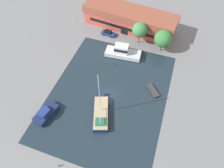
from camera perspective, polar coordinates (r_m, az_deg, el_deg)
ground_plane at (r=51.15m, az=-1.01°, el=-3.02°), size 440.00×440.00×0.00m
water_canal at (r=51.15m, az=-1.01°, el=-3.02°), size 28.84×36.88×0.01m
warehouse_building at (r=68.28m, az=5.04°, el=18.03°), size 30.82×11.50×6.39m
quay_tree_near_building at (r=61.63m, az=7.93°, el=15.08°), size 4.54×4.54×7.09m
quay_tree_by_water at (r=60.31m, az=14.39°, el=12.40°), size 5.10×5.10×7.05m
parked_car at (r=66.26m, az=-1.08°, el=14.35°), size 4.50×2.09×1.64m
sailboat_moored at (r=47.70m, az=-3.17°, el=-8.20°), size 6.17×10.50×14.23m
motor_cruiser at (r=59.03m, az=3.02°, el=9.07°), size 10.70×4.71×3.88m
small_dinghy at (r=52.62m, az=11.59°, el=-1.82°), size 4.11×4.37×0.49m
cabin_boat at (r=49.91m, az=-18.35°, el=-7.90°), size 4.30×6.65×2.33m
mooring_bollard at (r=44.92m, az=-14.94°, el=-21.58°), size 0.25×0.25×0.74m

